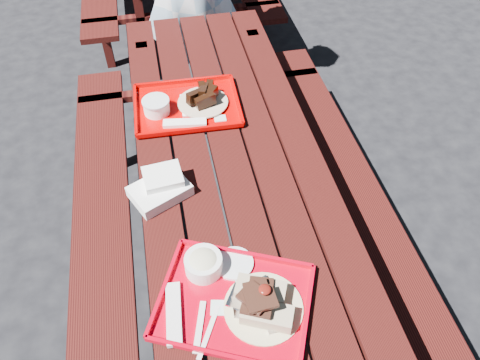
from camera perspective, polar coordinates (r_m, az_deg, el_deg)
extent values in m
plane|color=black|center=(2.46, -0.72, -10.37)|extent=(60.00, 60.00, 0.00)
cube|color=#380E0A|center=(1.87, -10.00, 0.09)|extent=(0.14, 2.40, 0.04)
cube|color=#380E0A|center=(1.87, -5.45, 0.79)|extent=(0.14, 2.40, 0.04)
cube|color=#380E0A|center=(1.88, -0.93, 1.47)|extent=(0.14, 2.40, 0.04)
cube|color=#380E0A|center=(1.90, 3.51, 2.13)|extent=(0.14, 2.40, 0.04)
cube|color=#380E0A|center=(1.94, 7.81, 2.76)|extent=(0.14, 2.40, 0.04)
cube|color=#380E0A|center=(2.12, -16.49, -6.52)|extent=(0.25, 2.40, 0.04)
cube|color=#380E0A|center=(2.85, -15.69, 4.42)|extent=(0.06, 0.06, 0.42)
cube|color=#380E0A|center=(2.25, 13.85, -1.69)|extent=(0.25, 2.40, 0.04)
cube|color=#380E0A|center=(2.95, 7.22, 7.69)|extent=(0.06, 0.06, 0.42)
cube|color=#380E0A|center=(2.82, -10.76, 9.39)|extent=(0.06, 0.06, 0.75)
cube|color=#380E0A|center=(2.87, 1.39, 11.06)|extent=(0.06, 0.06, 0.75)
cube|color=#380E0A|center=(2.80, -4.72, 11.18)|extent=(1.40, 0.06, 0.04)
cube|color=#380E0A|center=(3.76, -16.00, 15.92)|extent=(0.06, 0.06, 0.42)
cube|color=#380E0A|center=(3.83, 2.19, 18.35)|extent=(0.06, 0.06, 0.42)
cube|color=#380E0A|center=(3.56, -11.90, 17.96)|extent=(0.06, 0.06, 0.75)
cube|color=#380E0A|center=(3.60, -1.87, 19.28)|extent=(0.06, 0.06, 0.75)
cube|color=#380E0A|center=(3.54, -6.96, 19.47)|extent=(1.40, 0.06, 0.04)
cube|color=#BA0015|center=(1.50, -0.71, -14.75)|extent=(0.55, 0.50, 0.01)
cube|color=#BA0015|center=(1.57, 0.74, -9.01)|extent=(0.41, 0.20, 0.02)
cube|color=#BA0015|center=(1.42, -2.43, -20.53)|extent=(0.41, 0.20, 0.02)
cube|color=#BA0015|center=(1.48, 8.14, -16.03)|extent=(0.16, 0.32, 0.02)
cube|color=#BA0015|center=(1.53, -9.15, -12.65)|extent=(0.16, 0.32, 0.02)
cylinder|color=beige|center=(1.49, 2.86, -15.26)|extent=(0.25, 0.25, 0.01)
cube|color=tan|center=(1.44, 3.31, -16.10)|extent=(0.17, 0.13, 0.04)
cube|color=tan|center=(1.48, 2.53, -13.32)|extent=(0.17, 0.13, 0.04)
ellipsoid|color=#5B130C|center=(1.38, 3.06, -12.94)|extent=(0.04, 0.04, 0.01)
cylinder|color=white|center=(1.53, -4.47, -10.19)|extent=(0.12, 0.12, 0.06)
ellipsoid|color=beige|center=(1.52, -4.51, -9.82)|extent=(0.10, 0.10, 0.05)
cylinder|color=silver|center=(1.56, -0.70, -10.11)|extent=(0.13, 0.13, 0.01)
cube|color=white|center=(1.48, -8.08, -15.81)|extent=(0.06, 0.21, 0.02)
cube|color=white|center=(1.46, -4.95, -17.37)|extent=(0.06, 0.16, 0.01)
cube|color=white|center=(1.45, -3.85, -18.00)|extent=(0.10, 0.16, 0.01)
cube|color=silver|center=(1.49, -2.59, -15.30)|extent=(0.06, 0.06, 0.00)
cube|color=#BE0000|center=(2.14, -6.46, 8.84)|extent=(0.46, 0.37, 0.01)
cube|color=#BE0000|center=(2.27, -6.91, 11.87)|extent=(0.45, 0.03, 0.02)
cube|color=#BE0000|center=(1.99, -6.03, 6.08)|extent=(0.45, 0.03, 0.02)
cube|color=#BE0000|center=(2.14, -0.39, 9.86)|extent=(0.02, 0.35, 0.02)
cube|color=#BE0000|center=(2.13, -12.60, 8.36)|extent=(0.02, 0.35, 0.02)
cube|color=white|center=(2.13, -5.09, 9.22)|extent=(0.16, 0.16, 0.01)
cylinder|color=#C5AA8A|center=(2.13, -4.55, 9.44)|extent=(0.23, 0.23, 0.01)
cylinder|color=white|center=(2.10, -10.15, 8.76)|extent=(0.11, 0.11, 0.06)
cylinder|color=silver|center=(2.08, -10.27, 9.45)|extent=(0.12, 0.12, 0.01)
cube|color=white|center=(2.03, -6.75, 6.93)|extent=(0.19, 0.07, 0.02)
cube|color=white|center=(2.05, -2.44, 7.51)|extent=(0.05, 0.04, 0.00)
cube|color=white|center=(1.77, -9.74, -1.34)|extent=(0.25, 0.22, 0.05)
cube|color=white|center=(1.75, -9.39, 0.34)|extent=(0.15, 0.13, 0.04)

